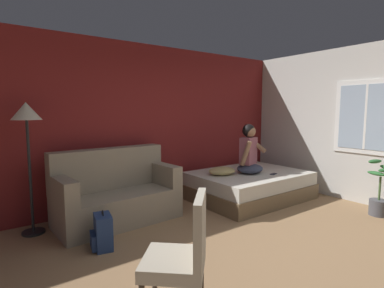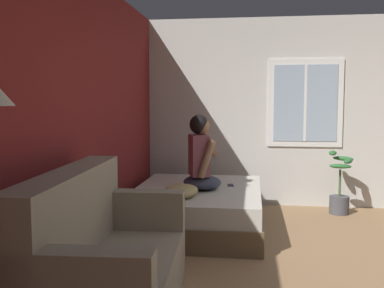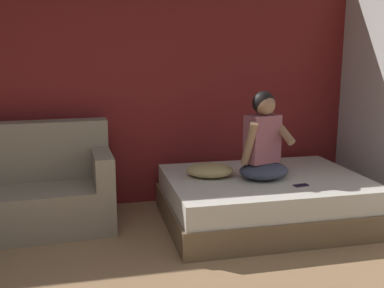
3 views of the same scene
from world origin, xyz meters
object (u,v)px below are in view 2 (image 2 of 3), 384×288
at_px(couch, 103,266).
at_px(person_seated, 201,159).
at_px(throw_pillow, 181,191).
at_px(cell_phone, 231,185).
at_px(bed, 198,208).
at_px(potted_plant, 340,192).

height_order(couch, person_seated, person_seated).
distance_m(throw_pillow, cell_phone, 0.91).
xyz_separation_m(couch, throw_pillow, (1.84, -0.23, 0.16)).
bearing_deg(throw_pillow, cell_phone, -33.01).
distance_m(bed, potted_plant, 2.03).
bearing_deg(throw_pillow, couch, 172.72).
distance_m(couch, person_seated, 2.42).
distance_m(person_seated, cell_phone, 0.55).
height_order(person_seated, potted_plant, person_seated).
relative_size(bed, throw_pillow, 4.26).
xyz_separation_m(couch, cell_phone, (2.60, -0.73, 0.09)).
bearing_deg(person_seated, throw_pillow, 162.71).
relative_size(bed, person_seated, 2.34).
xyz_separation_m(couch, person_seated, (2.34, -0.39, 0.44)).
bearing_deg(couch, throw_pillow, -7.28).
bearing_deg(person_seated, bed, 38.58).
relative_size(couch, person_seated, 1.99).
height_order(bed, couch, couch).
distance_m(couch, cell_phone, 2.70).
relative_size(couch, cell_phone, 12.11).
distance_m(person_seated, throw_pillow, 0.60).
xyz_separation_m(throw_pillow, potted_plant, (1.48, -1.93, -0.25)).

